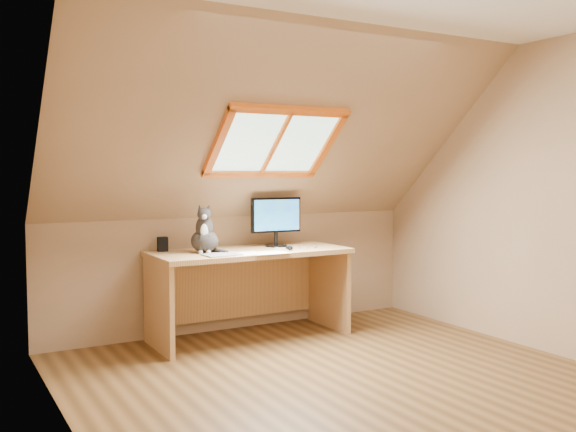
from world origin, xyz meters
TOP-DOWN VIEW (x-y plane):
  - ground at (0.00, 0.00)m, footprint 3.50×3.50m
  - room_shell at (0.00, -0.09)m, footprint 3.52×3.52m
  - desk at (-0.06, 1.45)m, footprint 1.63×0.71m
  - monitor at (0.24, 1.47)m, footprint 0.46×0.19m
  - cat at (-0.46, 1.39)m, footprint 0.29×0.32m
  - desk_speaker at (-0.73, 1.63)m, footprint 0.09×0.09m
  - graphics_tablet at (-0.41, 1.15)m, footprint 0.28×0.21m
  - mouse at (0.22, 1.20)m, footprint 0.09×0.12m
  - papers at (-0.12, 1.12)m, footprint 0.33×0.27m
  - cables at (0.31, 1.26)m, footprint 0.51×0.26m

SIDE VIEW (x-z plane):
  - ground at x=0.00m, z-range 0.00..0.00m
  - desk at x=-0.06m, z-range 0.15..0.89m
  - papers at x=-0.12m, z-range 0.75..0.75m
  - cables at x=0.31m, z-range 0.75..0.75m
  - graphics_tablet at x=-0.41m, z-range 0.75..0.76m
  - mouse at x=0.22m, z-range 0.75..0.78m
  - desk_speaker at x=-0.73m, z-range 0.75..0.86m
  - cat at x=-0.46m, z-range 0.69..1.08m
  - monitor at x=0.24m, z-range 0.78..1.20m
  - room_shell at x=0.00m, z-range 0.23..2.64m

